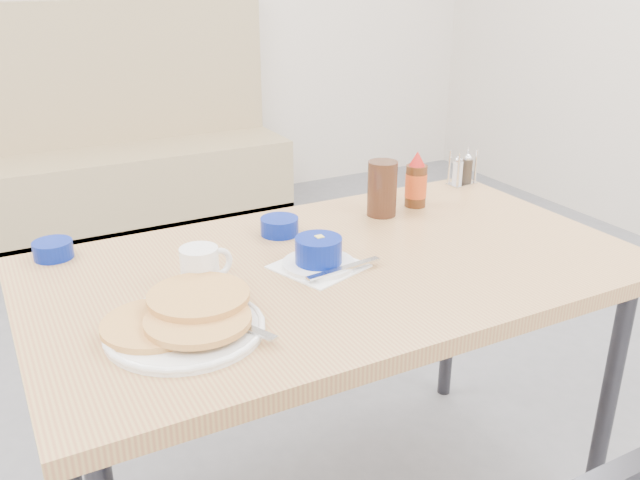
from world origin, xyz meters
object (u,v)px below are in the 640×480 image
pancake_plate (185,321)px  grits_setting (319,255)px  booth_bench (115,165)px  amber_tumbler (382,188)px  coffee_mug (202,267)px  syrup_bottle (416,183)px  butter_bowl (280,226)px  condiment_caddy (462,172)px  creamer_bowl (53,250)px  dining_table (337,287)px

pancake_plate → grits_setting: 0.38m
booth_bench → amber_tumbler: (0.27, -2.31, 0.49)m
coffee_mug → grits_setting: (0.27, -0.03, -0.02)m
booth_bench → syrup_bottle: booth_bench is taller
booth_bench → butter_bowl: bearing=-91.1°
coffee_mug → condiment_caddy: 1.01m
coffee_mug → syrup_bottle: size_ratio=0.75×
butter_bowl → syrup_bottle: (0.43, 0.02, 0.05)m
pancake_plate → creamer_bowl: 0.51m
amber_tumbler → booth_bench: bearing=96.6°
pancake_plate → amber_tumbler: amber_tumbler is taller
condiment_caddy → syrup_bottle: 0.27m
dining_table → pancake_plate: (-0.41, -0.14, 0.08)m
booth_bench → creamer_bowl: 2.31m
pancake_plate → coffee_mug: 0.19m
booth_bench → syrup_bottle: bearing=-80.3°
booth_bench → butter_bowl: size_ratio=19.49×
booth_bench → dining_table: booth_bench is taller
amber_tumbler → creamer_bowl: bearing=172.2°
pancake_plate → condiment_caddy: (1.05, 0.48, 0.02)m
creamer_bowl → amber_tumbler: bearing=-7.8°
booth_bench → pancake_plate: size_ratio=6.32×
creamer_bowl → pancake_plate: bearing=-70.6°
pancake_plate → grits_setting: size_ratio=1.25×
coffee_mug → creamer_bowl: bearing=129.2°
coffee_mug → pancake_plate: bearing=-119.2°
booth_bench → condiment_caddy: 2.33m
dining_table → grits_setting: bearing=-176.9°
grits_setting → butter_bowl: 0.23m
butter_bowl → amber_tumbler: 0.31m
grits_setting → dining_table: bearing=3.1°
dining_table → syrup_bottle: size_ratio=8.72×
pancake_plate → amber_tumbler: (0.67, 0.36, 0.05)m
butter_bowl → amber_tumbler: amber_tumbler is taller
grits_setting → butter_bowl: bearing=88.2°
syrup_bottle → coffee_mug: bearing=-163.0°
grits_setting → amber_tumbler: (0.32, 0.23, 0.04)m
pancake_plate → creamer_bowl: size_ratio=3.28×
syrup_bottle → condiment_caddy: bearing=21.7°
booth_bench → pancake_plate: booth_bench is taller
syrup_bottle → pancake_plate: bearing=-154.7°
grits_setting → amber_tumbler: amber_tumbler is taller
booth_bench → grits_setting: size_ratio=7.90×
grits_setting → condiment_caddy: bearing=26.4°
grits_setting → booth_bench: bearing=88.9°
pancake_plate → coffee_mug: coffee_mug is taller
dining_table → grits_setting: grits_setting is taller
booth_bench → creamer_bowl: booth_bench is taller
butter_bowl → pancake_plate: bearing=-135.2°
creamer_bowl → condiment_caddy: bearing=0.0°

